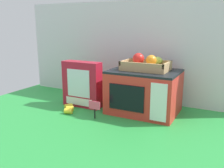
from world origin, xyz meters
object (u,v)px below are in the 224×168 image
at_px(food_groups_crate, 146,65).
at_px(cookie_set_box, 82,84).
at_px(price_sign, 95,107).
at_px(toy_microwave, 144,91).
at_px(loose_toy_banana, 69,109).

height_order(food_groups_crate, cookie_set_box, food_groups_crate).
xyz_separation_m(cookie_set_box, price_sign, (0.18, -0.15, -0.08)).
xyz_separation_m(toy_microwave, loose_toy_banana, (-0.40, -0.20, -0.11)).
height_order(cookie_set_box, price_sign, cookie_set_box).
height_order(toy_microwave, loose_toy_banana, toy_microwave).
distance_m(cookie_set_box, loose_toy_banana, 0.18).
distance_m(toy_microwave, price_sign, 0.31).
distance_m(food_groups_crate, cookie_set_box, 0.42).
relative_size(cookie_set_box, price_sign, 2.85).
bearing_deg(price_sign, cookie_set_box, 140.31).
xyz_separation_m(food_groups_crate, price_sign, (-0.20, -0.25, -0.22)).
relative_size(toy_microwave, price_sign, 3.91).
bearing_deg(cookie_set_box, loose_toy_banana, -97.93).
xyz_separation_m(toy_microwave, food_groups_crate, (0.00, 0.02, 0.16)).
relative_size(toy_microwave, cookie_set_box, 1.37).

